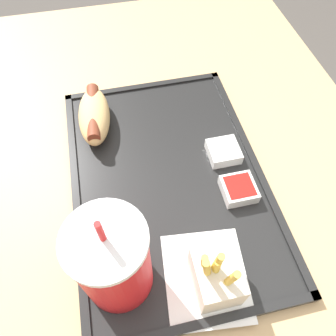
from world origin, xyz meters
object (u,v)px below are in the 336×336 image
object	(u,v)px
hot_dog_far	(94,115)
sauce_cup_mayo	(224,151)
soda_cup	(113,261)
sauce_cup_ketchup	(239,189)
fries_carton	(216,276)

from	to	relation	value
hot_dog_far	sauce_cup_mayo	world-z (taller)	hot_dog_far
soda_cup	hot_dog_far	world-z (taller)	soda_cup
sauce_cup_ketchup	hot_dog_far	bearing A→B (deg)	46.58
hot_dog_far	sauce_cup_ketchup	bearing A→B (deg)	-133.42
soda_cup	sauce_cup_mayo	size ratio (longest dim) A/B	3.45
soda_cup	sauce_cup_ketchup	distance (m)	0.23
soda_cup	sauce_cup_mayo	world-z (taller)	soda_cup
soda_cup	sauce_cup_ketchup	bearing A→B (deg)	-65.20
sauce_cup_mayo	sauce_cup_ketchup	distance (m)	0.08
fries_carton	sauce_cup_ketchup	world-z (taller)	fries_carton
hot_dog_far	sauce_cup_mayo	bearing A→B (deg)	-119.98
fries_carton	sauce_cup_mayo	size ratio (longest dim) A/B	2.17
soda_cup	fries_carton	bearing A→B (deg)	-105.81
fries_carton	sauce_cup_mayo	world-z (taller)	fries_carton
soda_cup	sauce_cup_mayo	bearing A→B (deg)	-50.02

